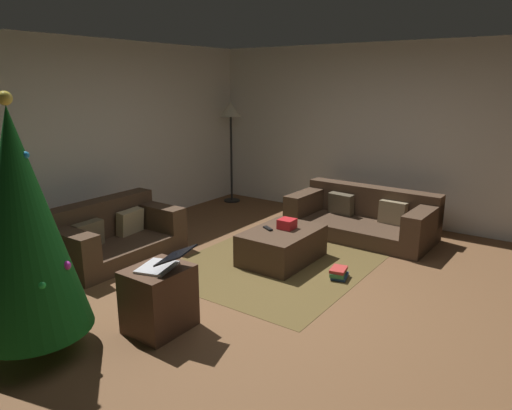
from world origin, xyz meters
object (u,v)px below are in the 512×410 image
(ottoman, at_px, (282,245))
(side_table, at_px, (159,299))
(corner_lamp, at_px, (231,117))
(tv_remote, at_px, (268,228))
(laptop, at_px, (164,263))
(couch_right, at_px, (364,217))
(christmas_tree, at_px, (22,223))
(gift_box, at_px, (287,224))
(book_stack, at_px, (339,273))
(couch_left, at_px, (112,236))

(ottoman, xyz_separation_m, side_table, (-1.93, 0.01, 0.09))
(corner_lamp, bearing_deg, tv_remote, -133.10)
(ottoman, bearing_deg, corner_lamp, 49.99)
(ottoman, relative_size, laptop, 1.96)
(couch_right, xyz_separation_m, christmas_tree, (-4.20, 0.93, 0.81))
(gift_box, xyz_separation_m, christmas_tree, (-2.82, 0.54, 0.62))
(book_stack, bearing_deg, laptop, 158.48)
(gift_box, bearing_deg, ottoman, 173.13)
(christmas_tree, distance_m, side_table, 1.23)
(laptop, bearing_deg, side_table, 107.10)
(book_stack, bearing_deg, couch_right, 13.71)
(couch_left, bearing_deg, tv_remote, 121.82)
(couch_right, distance_m, corner_lamp, 2.92)
(couch_right, height_order, laptop, laptop)
(christmas_tree, height_order, side_table, christmas_tree)
(ottoman, distance_m, laptop, 1.96)
(couch_right, relative_size, side_table, 3.46)
(couch_right, xyz_separation_m, tv_remote, (-1.54, 0.55, 0.14))
(christmas_tree, distance_m, laptop, 1.10)
(laptop, bearing_deg, ottoman, 1.61)
(tv_remote, xyz_separation_m, laptop, (-1.84, -0.21, 0.23))
(corner_lamp, bearing_deg, couch_right, -98.69)
(ottoman, xyz_separation_m, laptop, (-1.91, -0.05, 0.43))
(ottoman, bearing_deg, couch_left, 121.88)
(couch_left, bearing_deg, couch_right, 139.28)
(book_stack, bearing_deg, tv_remote, 89.45)
(ottoman, xyz_separation_m, tv_remote, (-0.07, 0.15, 0.20))
(ottoman, height_order, side_table, side_table)
(couch_left, height_order, corner_lamp, corner_lamp)
(side_table, xyz_separation_m, book_stack, (1.85, -0.79, -0.22))
(couch_right, xyz_separation_m, gift_box, (-1.38, 0.39, 0.19))
(gift_box, height_order, christmas_tree, christmas_tree)
(couch_left, height_order, ottoman, couch_left)
(gift_box, bearing_deg, christmas_tree, 169.12)
(christmas_tree, height_order, book_stack, christmas_tree)
(ottoman, bearing_deg, book_stack, -95.74)
(tv_remote, relative_size, christmas_tree, 0.08)
(laptop, height_order, corner_lamp, corner_lamp)
(side_table, distance_m, corner_lamp, 4.55)
(laptop, distance_m, book_stack, 2.04)
(gift_box, xyz_separation_m, laptop, (-2.00, -0.04, 0.18))
(book_stack, bearing_deg, couch_left, 111.73)
(couch_right, bearing_deg, side_table, 84.50)
(couch_left, distance_m, christmas_tree, 2.19)
(gift_box, height_order, laptop, laptop)
(couch_left, relative_size, laptop, 3.05)
(gift_box, relative_size, christmas_tree, 0.09)
(corner_lamp, bearing_deg, christmas_tree, -159.77)
(ottoman, xyz_separation_m, book_stack, (-0.08, -0.78, -0.13))
(corner_lamp, bearing_deg, ottoman, -130.01)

